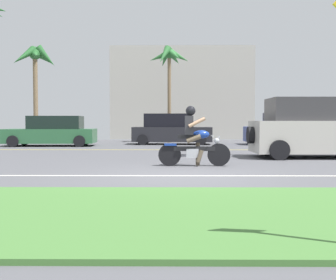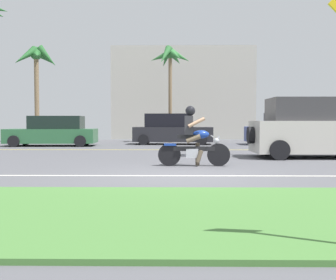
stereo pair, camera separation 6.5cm
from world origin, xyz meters
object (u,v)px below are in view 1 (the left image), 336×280
at_px(motorcyclist, 194,141).
at_px(parked_car_0, 52,132).
at_px(parked_car_1, 171,130).
at_px(suv_nearby, 319,129).
at_px(parked_car_2, 284,130).
at_px(palm_tree_1, 35,62).
at_px(palm_tree_0, 169,61).

distance_m(motorcyclist, parked_car_0, 11.35).
relative_size(motorcyclist, parked_car_1, 0.46).
relative_size(suv_nearby, parked_car_0, 1.05).
relative_size(motorcyclist, parked_car_2, 0.50).
bearing_deg(parked_car_2, parked_car_1, 177.65).
bearing_deg(parked_car_1, palm_tree_1, 166.45).
height_order(palm_tree_0, palm_tree_1, palm_tree_1).
bearing_deg(palm_tree_0, parked_car_2, -19.02).
distance_m(parked_car_0, palm_tree_0, 7.89).
distance_m(motorcyclist, parked_car_2, 11.89).
relative_size(motorcyclist, suv_nearby, 0.42).
distance_m(parked_car_0, parked_car_2, 12.02).
bearing_deg(palm_tree_0, parked_car_1, -87.17).
distance_m(motorcyclist, palm_tree_0, 13.35).
bearing_deg(parked_car_0, palm_tree_1, 119.45).
xyz_separation_m(motorcyclist, palm_tree_1, (-8.57, 12.77, 4.01)).
bearing_deg(palm_tree_1, parked_car_0, -60.55).
bearing_deg(parked_car_2, palm_tree_0, 160.98).
relative_size(suv_nearby, palm_tree_1, 0.83).
xyz_separation_m(suv_nearby, parked_car_2, (0.99, 7.90, -0.19)).
bearing_deg(suv_nearby, palm_tree_0, 117.07).
bearing_deg(palm_tree_0, motorcyclist, -86.69).
relative_size(parked_car_1, palm_tree_0, 0.77).
height_order(motorcyclist, palm_tree_0, palm_tree_0).
height_order(parked_car_1, palm_tree_1, palm_tree_1).
distance_m(motorcyclist, suv_nearby, 5.16).
distance_m(parked_car_1, parked_car_2, 6.01).
bearing_deg(parked_car_0, parked_car_2, 6.49).
bearing_deg(parked_car_1, suv_nearby, -58.36).
distance_m(suv_nearby, parked_car_0, 12.77).
height_order(parked_car_0, parked_car_1, parked_car_1).
distance_m(palm_tree_0, palm_tree_1, 7.83).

